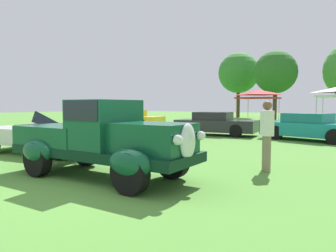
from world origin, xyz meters
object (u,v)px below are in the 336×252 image
at_px(feature_pickup_truck, 102,138).
at_px(show_car_charcoal, 215,124).
at_px(neighbor_convertible, 45,136).
at_px(spectator_far_side, 122,121).
at_px(show_car_teal, 310,127).
at_px(spectator_between_cars, 267,133).
at_px(show_car_yellow, 131,119).
at_px(canopy_tent_left_field, 258,94).

relative_size(feature_pickup_truck, show_car_charcoal, 1.04).
bearing_deg(feature_pickup_truck, neighbor_convertible, 162.39).
distance_m(feature_pickup_truck, spectator_far_side, 6.54).
bearing_deg(feature_pickup_truck, show_car_charcoal, 102.46).
xyz_separation_m(neighbor_convertible, show_car_teal, (6.46, 8.95, 0.02)).
bearing_deg(show_car_charcoal, spectator_far_side, -110.62).
relative_size(feature_pickup_truck, spectator_between_cars, 2.70).
relative_size(show_car_yellow, show_car_charcoal, 1.07).
relative_size(neighbor_convertible, spectator_far_side, 2.86).
height_order(show_car_teal, spectator_between_cars, spectator_between_cars).
bearing_deg(show_car_teal, spectator_between_cars, -87.06).
bearing_deg(show_car_yellow, show_car_teal, -7.50).
relative_size(feature_pickup_truck, neighbor_convertible, 0.95).
height_order(neighbor_convertible, spectator_far_side, spectator_far_side).
relative_size(feature_pickup_truck, spectator_far_side, 2.70).
relative_size(show_car_teal, spectator_far_side, 2.66).
xyz_separation_m(show_car_teal, spectator_between_cars, (0.39, -7.56, 0.31)).
xyz_separation_m(feature_pickup_truck, spectator_between_cars, (2.77, 2.69, 0.05)).
bearing_deg(show_car_charcoal, feature_pickup_truck, -77.54).
bearing_deg(spectator_between_cars, feature_pickup_truck, -135.80).
distance_m(spectator_far_side, canopy_tent_left_field, 12.98).
distance_m(show_car_charcoal, spectator_between_cars, 8.97).
distance_m(show_car_yellow, show_car_charcoal, 7.58).
distance_m(show_car_yellow, show_car_teal, 12.11).
distance_m(show_car_yellow, spectator_far_side, 8.72).
xyz_separation_m(feature_pickup_truck, show_car_yellow, (-9.62, 11.83, -0.27)).
bearing_deg(canopy_tent_left_field, spectator_between_cars, -70.66).
distance_m(neighbor_convertible, show_car_charcoal, 9.03).
height_order(neighbor_convertible, spectator_between_cars, spectator_between_cars).
xyz_separation_m(show_car_charcoal, spectator_between_cars, (5.00, -7.44, 0.31)).
xyz_separation_m(spectator_far_side, canopy_tent_left_field, (1.60, 12.79, 1.51)).
xyz_separation_m(neighbor_convertible, show_car_yellow, (-5.54, 10.53, 0.02)).
xyz_separation_m(neighbor_convertible, spectator_far_side, (-0.07, 3.76, 0.33)).
xyz_separation_m(neighbor_convertible, spectator_between_cars, (6.85, 1.39, 0.33)).
height_order(feature_pickup_truck, show_car_teal, feature_pickup_truck).
distance_m(show_car_charcoal, canopy_tent_left_field, 7.93).
height_order(show_car_yellow, canopy_tent_left_field, canopy_tent_left_field).
distance_m(feature_pickup_truck, show_car_teal, 10.52).
xyz_separation_m(feature_pickup_truck, show_car_charcoal, (-2.24, 10.13, -0.27)).
bearing_deg(canopy_tent_left_field, show_car_yellow, -139.61).
bearing_deg(show_car_teal, feature_pickup_truck, -103.07).
distance_m(feature_pickup_truck, neighbor_convertible, 4.29).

